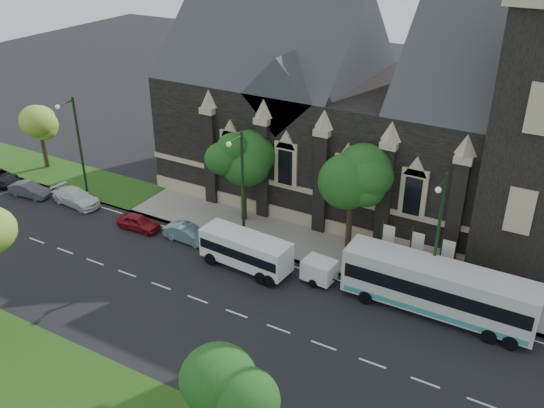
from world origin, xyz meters
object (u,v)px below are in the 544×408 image
Objects in this scene: banner_flag_center at (414,250)px; car_far_grey at (30,190)px; tour_coach at (438,288)px; tree_walk_right at (356,177)px; tree_walk_left at (246,154)px; street_lamp_near at (437,233)px; car_far_white at (76,197)px; street_lamp_mid at (241,184)px; tree_walk_far at (42,122)px; banner_flag_left at (386,242)px; sedan at (188,233)px; car_far_red at (139,222)px; shuttle_bus at (246,250)px; banner_flag_right at (444,258)px; street_lamp_far at (78,143)px; tree_park_east at (237,391)px; box_trailer at (319,270)px.

car_far_grey is (-32.80, -4.00, -1.76)m from banner_flag_center.
tour_coach is 3.12× the size of car_far_grey.
tree_walk_right reaches higher than tree_walk_left.
street_lamp_near is 30.17m from car_far_white.
tree_walk_left is 2.03× the size of car_far_grey.
car_far_white is at bearing -175.58° from street_lamp_mid.
tree_walk_far is 1.57× the size of banner_flag_left.
sedan reaches higher than car_far_red.
banner_flag_left is 5.26m from tour_coach.
banner_flag_left reaches higher than shuttle_bus.
banner_flag_right is 35.08m from car_far_grey.
car_far_red is (-23.11, -0.98, -1.26)m from tour_coach.
shuttle_bus is at bearing -53.01° from street_lamp_mid.
street_lamp_far is 2.52× the size of car_far_red.
tree_walk_left is 16.22m from street_lamp_near.
car_far_red is at bearing -13.87° from street_lamp_far.
street_lamp_far is 2.25× the size of banner_flag_center.
street_lamp_near is at bearing 0.00° from street_lamp_mid.
tree_park_east is at bearing -106.35° from tour_coach.
tree_walk_left is at bearing 120.87° from tree_park_east.
tree_walk_far is 1.76× the size of car_far_red.
car_far_grey is at bearing -163.05° from tree_walk_left.
car_far_grey is at bearing -155.10° from street_lamp_far.
street_lamp_mid is at bearing -91.07° from car_far_grey.
tree_walk_far is at bearing 178.23° from banner_flag_right.
tree_park_east reaches higher than banner_flag_left.
street_lamp_near reaches higher than banner_flag_center.
car_far_grey is at bearing -174.31° from box_trailer.
tree_park_east is at bearing -103.11° from street_lamp_near.
tree_walk_right is 2.07× the size of car_far_grey.
tree_park_east reaches higher than tour_coach.
banner_flag_center is at bearing 83.43° from tree_park_east.
car_far_red is at bearing -177.64° from tour_coach.
box_trailer is (-3.33, -3.30, -1.45)m from banner_flag_left.
banner_flag_center is 1.12× the size of car_far_red.
tree_park_east is at bearing -136.08° from sedan.
banner_flag_right is at bearing 77.35° from tree_park_east.
tree_park_east is 1.57× the size of banner_flag_right.
tour_coach is at bearing -94.95° from car_far_grey.
tree_walk_left is 4.08m from street_lamp_mid.
tree_walk_far is at bearing -179.01° from tree_walk_right.
tree_walk_right is 1.95× the size of banner_flag_right.
sedan is 1.08× the size of car_far_red.
banner_flag_left is at bearing 147.59° from tour_coach.
tree_walk_far is 24.03m from street_lamp_mid.
car_far_red is 7.44m from car_far_white.
street_lamp_mid is 1.94× the size of car_far_white.
car_far_white reaches higher than car_far_grey.
banner_flag_right is (38.11, -1.18, -2.24)m from tree_walk_far.
shuttle_bus is at bearing -157.77° from banner_flag_center.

